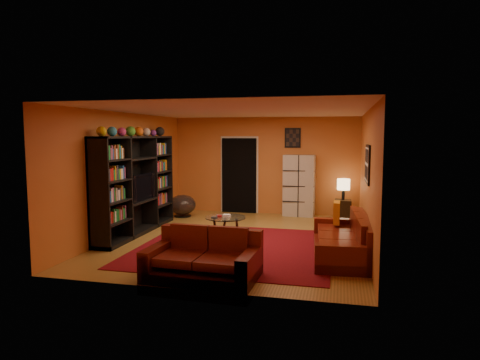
% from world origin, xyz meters
% --- Properties ---
extents(floor, '(6.00, 6.00, 0.00)m').
position_xyz_m(floor, '(0.00, 0.00, 0.00)').
color(floor, olive).
rests_on(floor, ground).
extents(ceiling, '(6.00, 6.00, 0.00)m').
position_xyz_m(ceiling, '(0.00, 0.00, 2.60)').
color(ceiling, white).
rests_on(ceiling, wall_back).
extents(wall_back, '(6.00, 0.00, 6.00)m').
position_xyz_m(wall_back, '(0.00, 3.00, 1.30)').
color(wall_back, '#BC6229').
rests_on(wall_back, floor).
extents(wall_front, '(6.00, 0.00, 6.00)m').
position_xyz_m(wall_front, '(0.00, -3.00, 1.30)').
color(wall_front, '#BC6229').
rests_on(wall_front, floor).
extents(wall_left, '(0.00, 6.00, 6.00)m').
position_xyz_m(wall_left, '(-2.50, 0.00, 1.30)').
color(wall_left, '#BC6229').
rests_on(wall_left, floor).
extents(wall_right, '(0.00, 6.00, 6.00)m').
position_xyz_m(wall_right, '(2.50, 0.00, 1.30)').
color(wall_right, '#BC6229').
rests_on(wall_right, floor).
extents(rug, '(3.60, 3.60, 0.01)m').
position_xyz_m(rug, '(0.10, -0.70, 0.01)').
color(rug, '#500911').
rests_on(rug, floor).
extents(doorway, '(0.95, 0.10, 2.04)m').
position_xyz_m(doorway, '(-0.70, 2.96, 1.02)').
color(doorway, black).
rests_on(doorway, floor).
extents(wall_art_right, '(0.03, 1.00, 0.70)m').
position_xyz_m(wall_art_right, '(2.48, -0.30, 1.60)').
color(wall_art_right, black).
rests_on(wall_art_right, wall_right).
extents(wall_art_back, '(0.42, 0.03, 0.52)m').
position_xyz_m(wall_art_back, '(0.75, 2.98, 2.05)').
color(wall_art_back, black).
rests_on(wall_art_back, wall_back).
extents(entertainment_unit, '(0.45, 3.00, 2.10)m').
position_xyz_m(entertainment_unit, '(-2.27, 0.00, 1.05)').
color(entertainment_unit, black).
rests_on(entertainment_unit, floor).
extents(tv, '(1.00, 0.13, 0.58)m').
position_xyz_m(tv, '(-2.23, 0.04, 1.01)').
color(tv, black).
rests_on(tv, entertainment_unit).
extents(sofa, '(1.09, 2.36, 0.85)m').
position_xyz_m(sofa, '(2.14, -0.78, 0.28)').
color(sofa, '#4B0F0A').
rests_on(sofa, rug).
extents(loveseat, '(1.67, 1.04, 0.85)m').
position_xyz_m(loveseat, '(0.05, -2.41, 0.28)').
color(loveseat, '#4B0F0A').
rests_on(loveseat, rug).
extents(throw_pillow, '(0.12, 0.42, 0.42)m').
position_xyz_m(throw_pillow, '(1.95, -0.00, 0.63)').
color(throw_pillow, orange).
rests_on(throw_pillow, sofa).
extents(coffee_table, '(0.84, 0.84, 0.42)m').
position_xyz_m(coffee_table, '(-0.29, 0.05, 0.38)').
color(coffee_table, silver).
rests_on(coffee_table, floor).
extents(storage_cabinet, '(0.82, 0.40, 1.61)m').
position_xyz_m(storage_cabinet, '(0.95, 2.80, 0.80)').
color(storage_cabinet, '#B8B2AA').
rests_on(storage_cabinet, floor).
extents(bowl_chair, '(0.70, 0.70, 0.57)m').
position_xyz_m(bowl_chair, '(-1.99, 2.01, 0.31)').
color(bowl_chair, black).
rests_on(bowl_chair, floor).
extents(side_table, '(0.41, 0.41, 0.50)m').
position_xyz_m(side_table, '(2.08, 2.59, 0.25)').
color(side_table, black).
rests_on(side_table, floor).
extents(table_lamp, '(0.32, 0.32, 0.53)m').
position_xyz_m(table_lamp, '(2.08, 2.59, 0.88)').
color(table_lamp, black).
rests_on(table_lamp, side_table).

